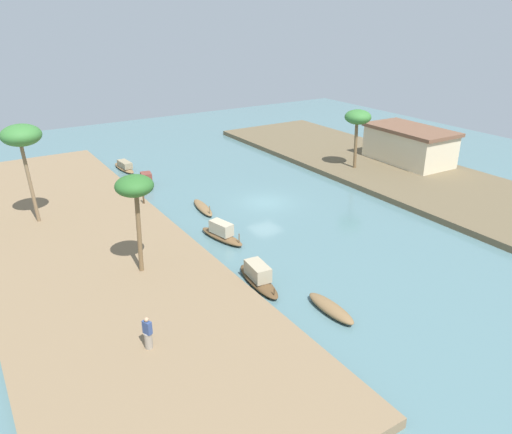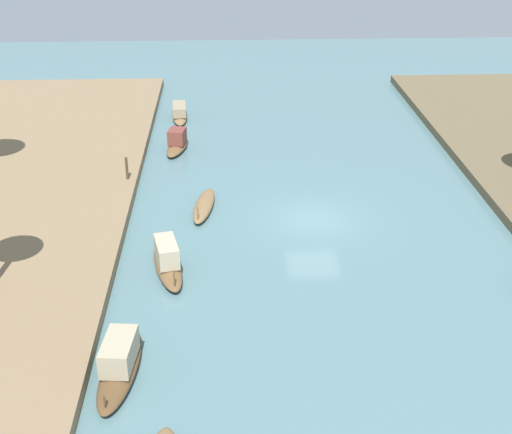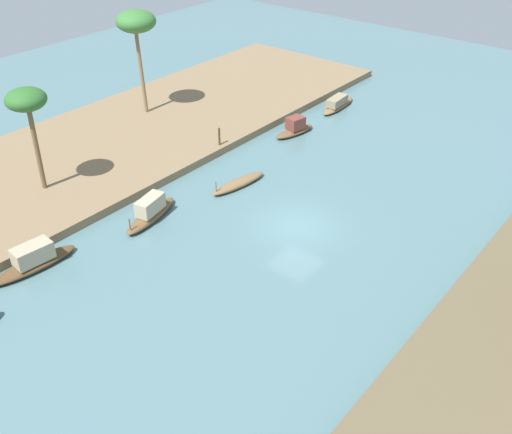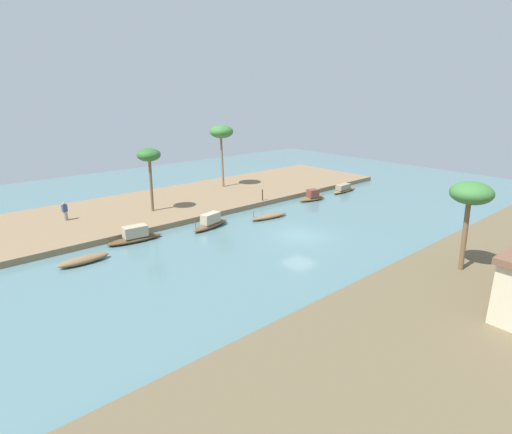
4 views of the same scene
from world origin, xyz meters
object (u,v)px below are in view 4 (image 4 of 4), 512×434
Objects in this scene: sampan_with_tall_canopy at (84,260)px; mooring_post at (262,195)px; sampan_near_left_bank at (269,216)px; sampan_midstream at (312,197)px; palm_tree_left_far at (149,157)px; sampan_with_red_awning at (211,222)px; person_on_near_bank at (65,212)px; palm_tree_right_tall at (471,195)px; palm_tree_left_near at (221,133)px; sampan_downstream_large at (344,189)px; sampan_upstream_small at (135,236)px.

mooring_post is (-19.73, -3.18, 0.84)m from sampan_with_tall_canopy.
sampan_near_left_bank is 1.16× the size of sampan_midstream.
palm_tree_left_far is at bearing -10.86° from sampan_midstream.
sampan_with_red_awning is 1.23× the size of sampan_midstream.
palm_tree_right_tall reaches higher than person_on_near_bank.
sampan_downstream_large is at bearing 135.89° from palm_tree_left_near.
palm_tree_right_tall is at bearing 85.06° from mooring_post.
mooring_post is at bearing -170.93° from sampan_with_tall_canopy.
person_on_near_bank reaches higher than sampan_with_red_awning.
sampan_with_red_awning is 13.11m from person_on_near_bank.
sampan_with_tall_canopy is (11.23, 0.58, -0.23)m from sampan_with_red_awning.
mooring_post reaches higher than sampan_upstream_small.
sampan_with_tall_canopy is 9.83m from person_on_near_bank.
palm_tree_left_near reaches higher than sampan_midstream.
mooring_post reaches higher than sampan_downstream_large.
mooring_post is (-15.09, -1.48, 0.61)m from sampan_upstream_small.
palm_tree_left_near is (10.51, -10.19, 6.58)m from sampan_downstream_large.
sampan_downstream_large is at bearing 164.35° from palm_tree_left_far.
palm_tree_left_far is (10.64, -4.04, 4.67)m from mooring_post.
sampan_downstream_large is at bearing 169.02° from sampan_with_red_awning.
mooring_post is 0.16× the size of palm_tree_left_near.
mooring_post is (11.27, -2.10, 0.73)m from sampan_downstream_large.
sampan_near_left_bank is 0.93× the size of sampan_downstream_large.
palm_tree_left_near is 1.21× the size of palm_tree_left_far.
palm_tree_left_near is at bearing -151.27° from sampan_with_tall_canopy.
sampan_near_left_bank is 12.56m from palm_tree_left_far.
sampan_upstream_small is at bearing -3.50° from sampan_near_left_bank.
sampan_with_tall_canopy is at bearing -45.47° from palm_tree_right_tall.
sampan_upstream_small is 0.75× the size of palm_tree_left_far.
mooring_post is 12.30m from palm_tree_left_far.
sampan_midstream reaches higher than sampan_downstream_large.
palm_tree_left_far is (16.04, -6.31, 5.32)m from sampan_midstream.
sampan_with_red_awning reaches higher than sampan_upstream_small.
sampan_near_left_bank is at bearing 174.08° from sampan_upstream_small.
palm_tree_left_near is (-9.26, -10.69, 6.46)m from sampan_with_red_awning.
sampan_upstream_small reaches higher than sampan_near_left_bank.
sampan_downstream_large is at bearing 169.44° from mooring_post.
sampan_with_tall_canopy is at bearing 38.47° from palm_tree_left_far.
sampan_with_red_awning is 0.71× the size of palm_tree_left_far.
sampan_midstream is at bearing 114.14° from palm_tree_left_near.
sampan_midstream is 0.48× the size of palm_tree_left_near.
mooring_post is 0.20× the size of palm_tree_left_far.
palm_tree_left_near is 29.61m from palm_tree_right_tall.
sampan_near_left_bank is 0.67× the size of palm_tree_left_far.
person_on_near_bank reaches higher than sampan_upstream_small.
palm_tree_left_near is at bearing -55.26° from sampan_midstream.
palm_tree_left_near is (-0.75, -8.09, 5.85)m from mooring_post.
sampan_with_tall_canopy is at bearing 28.83° from palm_tree_left_near.
sampan_with_tall_canopy is 0.58× the size of palm_tree_left_far.
sampan_downstream_large is at bearing -164.32° from sampan_near_left_bank.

